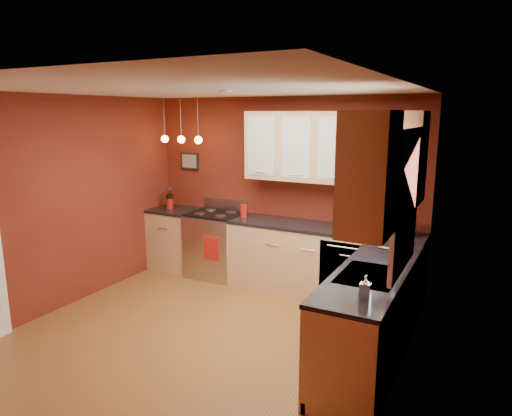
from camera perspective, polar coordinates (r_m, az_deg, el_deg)
The scene contains 25 objects.
floor at distance 5.08m, azimuth -7.28°, elevation -16.20°, with size 4.20×4.20×0.00m, color brown.
ceiling at distance 4.50m, azimuth -8.16°, elevation 14.50°, with size 4.00×4.20×0.02m, color beige.
wall_back at distance 6.41m, azimuth 3.23°, elevation 2.10°, with size 4.00×0.02×2.60m, color maroon.
wall_left at distance 5.99m, azimuth -23.51°, elevation 0.43°, with size 0.02×4.20×2.60m, color maroon.
wall_right at distance 3.86m, azimuth 17.44°, elevation -5.02°, with size 0.02×4.20×2.60m, color maroon.
base_cabinets_back_left at distance 7.19m, azimuth -9.95°, elevation -3.94°, with size 0.70×0.60×0.90m, color tan.
base_cabinets_back_right at distance 6.08m, azimuth 8.25°, elevation -6.81°, with size 2.54×0.60×0.90m, color tan.
base_cabinets_right at distance 4.62m, azimuth 14.09°, elevation -13.24°, with size 0.60×2.10×0.90m, color tan.
counter_back_left at distance 7.08m, azimuth -10.08°, elevation -0.27°, with size 0.70×0.62×0.04m, color black.
counter_back_right at distance 5.95m, azimuth 8.38°, elevation -2.52°, with size 2.54×0.62×0.04m, color black.
counter_right at distance 4.45m, azimuth 14.39°, elevation -7.74°, with size 0.62×2.10×0.04m, color black.
gas_range at distance 6.77m, azimuth -5.04°, elevation -4.51°, with size 0.76×0.64×1.11m.
dishwasher_front at distance 5.71m, azimuth 10.79°, elevation -8.14°, with size 0.60×0.02×0.80m, color #B1B1B6.
sink at distance 4.31m, azimuth 13.94°, elevation -8.42°, with size 0.50×0.70×0.33m.
window at distance 4.06m, azimuth 18.21°, elevation 1.40°, with size 0.06×1.02×1.22m.
upper_cabinets_back at distance 5.94m, azimuth 7.90°, elevation 7.56°, with size 2.00×0.35×0.90m, color tan.
upper_cabinets_right at distance 4.07m, azimuth 16.43°, elevation 5.27°, with size 0.35×1.95×0.90m, color tan.
wall_picture at distance 7.12m, azimuth -8.27°, elevation 5.82°, with size 0.32×0.03×0.26m, color black.
pendant_lights at distance 6.77m, azimuth -9.33°, elevation 8.52°, with size 0.71×0.11×0.66m.
red_canister at distance 6.39m, azimuth -1.54°, elevation -0.37°, with size 0.12×0.12×0.18m.
red_vase at distance 7.12m, azimuth -10.74°, elevation 0.57°, with size 0.10×0.10×0.15m, color #A71A12.
flowers at distance 7.09m, azimuth -10.79°, elevation 1.83°, with size 0.11×0.11×0.20m, color #A71A12.
coffee_maker at distance 5.70m, azimuth 18.37°, elevation -2.23°, with size 0.21×0.21×0.25m.
soap_pump at distance 3.74m, azimuth 13.52°, elevation -9.59°, with size 0.09×0.09×0.19m, color silver.
dish_towel at distance 6.42m, azimuth -5.60°, elevation -5.07°, with size 0.25×0.02×0.34m, color #A71A12.
Camera 1 is at (2.62, -3.65, 2.38)m, focal length 32.00 mm.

